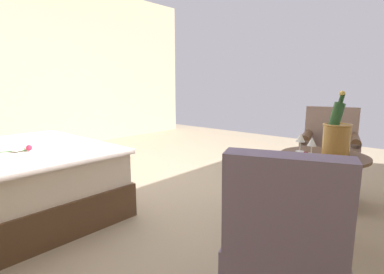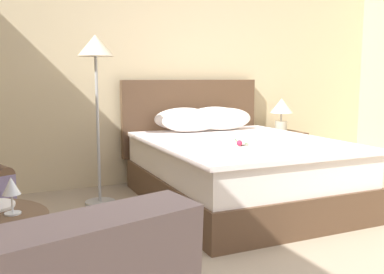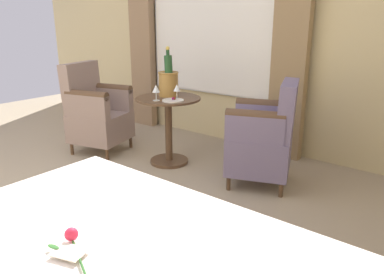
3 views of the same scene
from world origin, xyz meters
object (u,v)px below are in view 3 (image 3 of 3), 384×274
at_px(side_table_round, 169,124).
at_px(snack_plate, 173,100).
at_px(wine_glass_near_edge, 177,89).
at_px(armchair_by_window, 265,138).
at_px(armchair_facing_bed, 96,113).
at_px(wine_glass_near_bucket, 156,89).
at_px(champagne_bucket, 169,81).

bearing_deg(side_table_round, snack_plate, 57.77).
xyz_separation_m(wine_glass_near_edge, armchair_by_window, (-0.18, 0.82, -0.36)).
xyz_separation_m(snack_plate, armchair_by_window, (-0.23, 0.82, -0.26)).
relative_size(side_table_round, armchair_by_window, 0.73).
xyz_separation_m(side_table_round, armchair_facing_bed, (0.21, -0.84, 0.02)).
bearing_deg(wine_glass_near_bucket, armchair_by_window, 108.50).
bearing_deg(wine_glass_near_bucket, wine_glass_near_edge, 134.80).
height_order(side_table_round, snack_plate, snack_plate).
bearing_deg(armchair_facing_bed, armchair_by_window, 101.08).
bearing_deg(champagne_bucket, wine_glass_near_edge, 62.13).
relative_size(wine_glass_near_edge, armchair_facing_bed, 0.16).
bearing_deg(wine_glass_near_edge, side_table_round, -105.92).
height_order(wine_glass_near_edge, armchair_facing_bed, armchair_facing_bed).
bearing_deg(snack_plate, armchair_by_window, 105.81).
distance_m(champagne_bucket, wine_glass_near_bucket, 0.25).
bearing_deg(wine_glass_near_edge, champagne_bucket, -117.87).
xyz_separation_m(wine_glass_near_bucket, armchair_facing_bed, (0.04, -0.86, -0.34)).
xyz_separation_m(wine_glass_near_bucket, snack_plate, (-0.09, 0.13, -0.10)).
height_order(side_table_round, champagne_bucket, champagne_bucket).
bearing_deg(champagne_bucket, side_table_round, 36.49).
bearing_deg(armchair_facing_bed, wine_glass_near_edge, 99.70).
relative_size(snack_plate, armchair_facing_bed, 0.21).
bearing_deg(champagne_bucket, snack_plate, 51.33).
xyz_separation_m(snack_plate, armchair_facing_bed, (0.12, -0.99, -0.24)).
bearing_deg(armchair_by_window, champagne_bucket, -85.38).
distance_m(side_table_round, champagne_bucket, 0.41).
relative_size(snack_plate, armchair_by_window, 0.22).
distance_m(champagne_bucket, armchair_facing_bed, 0.93).
bearing_deg(snack_plate, armchair_facing_bed, -82.99).
xyz_separation_m(armchair_by_window, armchair_facing_bed, (0.35, -1.81, 0.01)).
xyz_separation_m(wine_glass_near_edge, armchair_facing_bed, (0.17, -0.99, -0.34)).
relative_size(side_table_round, champagne_bucket, 1.40).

